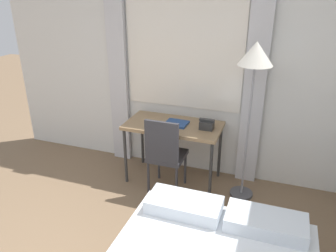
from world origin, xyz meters
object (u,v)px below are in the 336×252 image
(desk_chair, at_px, (165,152))
(book, at_px, (176,123))
(standing_lamp, at_px, (255,67))
(desk, at_px, (173,129))
(telephone, at_px, (207,124))

(desk_chair, distance_m, book, 0.38)
(desk_chair, distance_m, standing_lamp, 1.33)
(desk, height_order, desk_chair, desk_chair)
(desk, xyz_separation_m, standing_lamp, (0.86, -0.06, 0.82))
(book, bearing_deg, desk, -168.82)
(desk_chair, bearing_deg, standing_lamp, 15.14)
(standing_lamp, bearing_deg, desk_chair, -164.77)
(desk, bearing_deg, desk_chair, -90.09)
(telephone, bearing_deg, standing_lamp, -6.98)
(desk_chair, bearing_deg, desk, 89.82)
(telephone, height_order, book, telephone)
(desk_chair, relative_size, standing_lamp, 0.53)
(telephone, bearing_deg, desk, -179.86)
(desk_chair, relative_size, book, 3.49)
(standing_lamp, height_order, telephone, standing_lamp)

